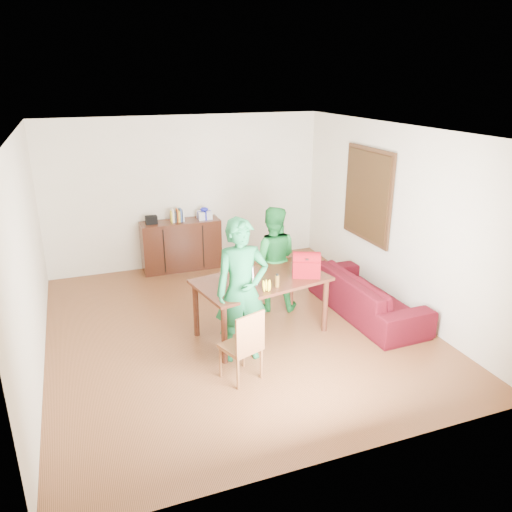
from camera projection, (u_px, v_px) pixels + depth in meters
name	position (u px, v px, depth m)	size (l,w,h in m)	color
room	(232.00, 236.00, 6.68)	(5.20, 5.70, 2.90)	#4A2C12
table	(261.00, 286.00, 6.62)	(1.87, 1.28, 0.80)	black
chair	(242.00, 359.00, 5.75)	(0.51, 0.50, 0.88)	brown
person_near	(242.00, 291.00, 5.99)	(0.66, 0.43, 1.80)	#13562C
person_far	(272.00, 259.00, 7.35)	(0.77, 0.60, 1.58)	#166626
laptop	(244.00, 280.00, 6.44)	(0.33, 0.25, 0.22)	white
bananas	(267.00, 289.00, 6.20)	(0.15, 0.09, 0.06)	gold
bottle	(277.00, 280.00, 6.31)	(0.06, 0.06, 0.18)	brown
red_bag	(306.00, 267.00, 6.62)	(0.36, 0.21, 0.27)	maroon
sofa	(366.00, 294.00, 7.32)	(2.10, 0.82, 0.61)	#38070F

